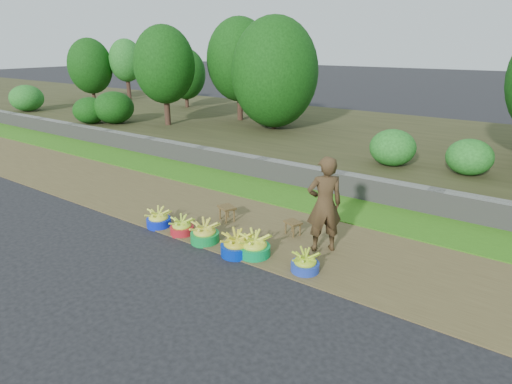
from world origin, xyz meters
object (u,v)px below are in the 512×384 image
Objects in this scene: basin_c at (205,233)px; basin_f at (305,263)px; basin_a at (159,219)px; stool_right at (293,224)px; basin_d at (236,245)px; basin_b at (182,227)px; basin_e at (254,246)px; vendor_woman at (324,204)px; stool_left at (227,209)px.

basin_c is 1.15× the size of basin_f.
basin_a reaches higher than stool_right.
stool_right is at bearing 72.35° from basin_d.
basin_b is at bearing 179.58° from basin_c.
basin_a is 1.32× the size of stool_right.
basin_e is at bearing 2.17° from basin_a.
basin_b is 2.77m from vendor_woman.
basin_c is 1.04m from stool_left.
vendor_woman is (0.85, 0.87, 0.69)m from basin_e.
basin_e is 0.32× the size of vendor_woman.
stool_left is 1.47m from stool_right.
basin_b is at bearing -177.30° from basin_e.
basin_d reaches higher than basin_b.
stool_left is 2.28m from vendor_woman.
basin_b is 1.07× the size of stool_left.
basin_c is at bearing -176.73° from basin_f.
vendor_woman is at bearing -1.16° from stool_left.
basin_a is at bearing -177.88° from basin_f.
basin_b is 0.59m from basin_c.
basin_d is at bearing -0.88° from vendor_woman.
stool_left is at bearing 145.87° from basin_e.
basin_a is 0.90× the size of basin_d.
basin_c is (0.59, -0.00, 0.03)m from basin_b.
stool_left is at bearing -43.62° from vendor_woman.
stool_left is 0.25× the size of vendor_woman.
vendor_woman is (1.14, 1.01, 0.69)m from basin_d.
stool_left is at bearing 72.82° from basin_b.
basin_c reaches higher than basin_f.
basin_c is at bearing -0.42° from basin_b.
basin_f is at bearing 2.00° from basin_e.
basin_a is at bearing -25.53° from vendor_woman.
basin_f is (3.26, 0.12, -0.01)m from basin_a.
basin_b is 2.63m from basin_f.
basin_d is at bearing -1.55° from basin_a.
basin_a is at bearing -179.19° from basin_b.
basin_a is 2.29m from basin_e.
basin_c is 0.96× the size of basin_e.
stool_right is at bearing -60.03° from vendor_woman.
basin_b is at bearing 0.81° from basin_a.
vendor_woman is (2.20, -0.04, 0.61)m from stool_left.
vendor_woman is at bearing 26.41° from basin_c.
basin_a is 0.28× the size of vendor_woman.
basin_a is at bearing -179.78° from basin_c.
basin_e is at bearing 4.42° from basin_c.
basin_e is 1.20× the size of basin_f.
stool_right is (1.46, 0.19, -0.03)m from stool_left.
basin_b is 1.66m from basin_e.
stool_right is (2.40, 1.19, 0.07)m from basin_a.
basin_a is 0.88× the size of basin_e.
stool_left is (-1.06, 1.05, 0.08)m from basin_d.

